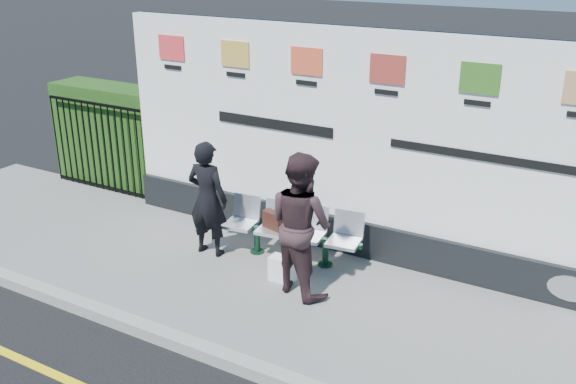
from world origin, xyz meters
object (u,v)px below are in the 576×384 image
Objects in this scene: billboard at (384,166)px; woman_right at (301,224)px; bench at (290,245)px; woman_left at (208,199)px.

billboard is 4.55× the size of woman_right.
billboard is 1.63m from bench.
bench is 1.07m from woman_right.
billboard is at bearing -92.57° from woman_right.
bench is 1.07× the size of woman_right.
woman_right reaches higher than bench.
woman_right is at bearing 167.12° from woman_left.
woman_right reaches higher than woman_left.
woman_left reaches higher than bench.
billboard is at bearing -156.79° from woman_left.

